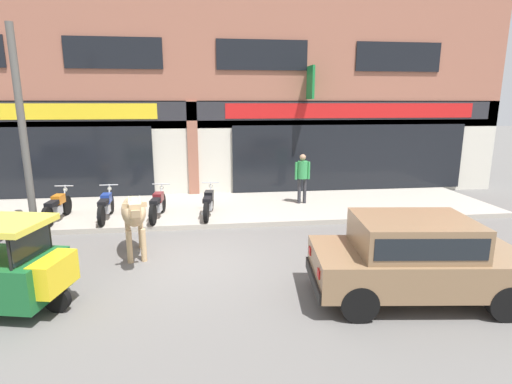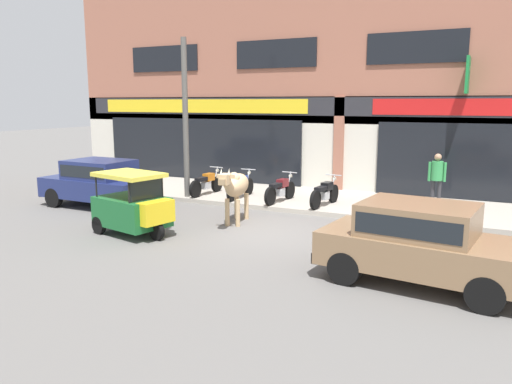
% 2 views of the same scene
% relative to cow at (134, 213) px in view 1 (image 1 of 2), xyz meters
% --- Properties ---
extents(ground_plane, '(90.00, 90.00, 0.00)m').
position_rel_cow_xyz_m(ground_plane, '(1.14, -0.46, -1.01)').
color(ground_plane, '#605E5B').
extents(sidewalk, '(19.00, 3.79, 0.14)m').
position_rel_cow_xyz_m(sidewalk, '(1.14, 3.64, -0.94)').
color(sidewalk, '#A8A093').
rests_on(sidewalk, ground).
extents(shop_building, '(23.00, 1.40, 8.20)m').
position_rel_cow_xyz_m(shop_building, '(1.14, 5.79, 2.87)').
color(shop_building, '#9E604C').
rests_on(shop_building, ground).
extents(cow, '(0.84, 2.13, 1.61)m').
position_rel_cow_xyz_m(cow, '(0.00, 0.00, 0.00)').
color(cow, tan).
rests_on(cow, ground).
extents(car_1, '(3.74, 1.99, 1.46)m').
position_rel_cow_xyz_m(car_1, '(5.08, -2.61, -0.19)').
color(car_1, black).
rests_on(car_1, ground).
extents(auto_rickshaw, '(2.13, 1.52, 1.52)m').
position_rel_cow_xyz_m(auto_rickshaw, '(-1.69, -2.12, -0.35)').
color(auto_rickshaw, black).
rests_on(auto_rickshaw, ground).
extents(motorcycle_0, '(0.52, 1.81, 0.88)m').
position_rel_cow_xyz_m(motorcycle_0, '(-2.53, 2.61, -0.48)').
color(motorcycle_0, black).
rests_on(motorcycle_0, sidewalk).
extents(motorcycle_1, '(0.52, 1.81, 0.88)m').
position_rel_cow_xyz_m(motorcycle_1, '(-1.22, 2.59, -0.48)').
color(motorcycle_1, black).
rests_on(motorcycle_1, sidewalk).
extents(motorcycle_2, '(0.52, 1.81, 0.88)m').
position_rel_cow_xyz_m(motorcycle_2, '(0.20, 2.54, -0.48)').
color(motorcycle_2, black).
rests_on(motorcycle_2, sidewalk).
extents(motorcycle_3, '(0.55, 1.81, 0.88)m').
position_rel_cow_xyz_m(motorcycle_3, '(1.63, 2.57, -0.48)').
color(motorcycle_3, black).
rests_on(motorcycle_3, sidewalk).
extents(pedestrian, '(0.50, 0.32, 1.60)m').
position_rel_cow_xyz_m(pedestrian, '(4.64, 3.69, 0.12)').
color(pedestrian, '#2D2D33').
rests_on(pedestrian, sidewalk).
extents(utility_pole, '(0.18, 0.18, 5.06)m').
position_rel_cow_xyz_m(utility_pole, '(-2.92, 2.04, 1.66)').
color(utility_pole, '#595651').
rests_on(utility_pole, sidewalk).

